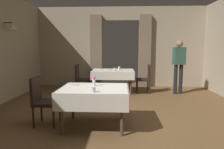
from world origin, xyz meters
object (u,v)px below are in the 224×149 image
(chair_far_right, at_px, (145,77))
(glass_far_a, at_px, (115,69))
(plate_far_b, at_px, (109,70))
(plate_far_c, at_px, (100,69))
(flower_vase_mid, at_px, (94,81))
(plate_mid_c, at_px, (74,85))
(glass_mid_b, at_px, (93,90))
(glass_far_d, at_px, (119,68))
(chair_mid_left, at_px, (42,99))
(dining_table_far, at_px, (113,73))
(person_waiter_by_doorway, at_px, (179,62))
(chair_far_left, at_px, (81,77))
(dining_table_mid, at_px, (95,93))

(chair_far_right, xyz_separation_m, glass_far_a, (-1.01, -0.28, 0.28))
(plate_far_b, relative_size, plate_far_c, 0.86)
(flower_vase_mid, distance_m, plate_mid_c, 0.43)
(glass_mid_b, distance_m, glass_far_d, 3.33)
(flower_vase_mid, relative_size, plate_mid_c, 0.83)
(chair_mid_left, relative_size, plate_far_b, 5.07)
(dining_table_far, height_order, glass_far_a, glass_far_a)
(chair_mid_left, xyz_separation_m, glass_far_d, (1.44, 2.88, 0.29))
(plate_mid_c, height_order, plate_far_c, same)
(flower_vase_mid, distance_m, plate_far_b, 2.82)
(glass_mid_b, distance_m, person_waiter_by_doorway, 3.96)
(glass_mid_b, xyz_separation_m, person_waiter_by_doorway, (2.30, 3.21, 0.23))
(glass_mid_b, bearing_deg, plate_far_b, 89.06)
(chair_far_left, height_order, chair_far_right, same)
(glass_mid_b, distance_m, plate_far_c, 3.56)
(flower_vase_mid, xyz_separation_m, glass_mid_b, (0.06, -0.56, -0.06))
(chair_far_left, xyz_separation_m, plate_far_b, (0.93, 0.13, 0.24))
(plate_far_c, bearing_deg, flower_vase_mid, -86.19)
(chair_mid_left, bearing_deg, flower_vase_mid, 7.70)
(chair_far_right, height_order, plate_mid_c, chair_far_right)
(dining_table_mid, xyz_separation_m, chair_mid_left, (-1.02, 0.04, -0.14))
(dining_table_mid, height_order, plate_mid_c, plate_mid_c)
(dining_table_far, relative_size, plate_far_b, 7.49)
(glass_mid_b, relative_size, plate_far_b, 0.47)
(chair_mid_left, distance_m, person_waiter_by_doorway, 4.39)
(chair_far_right, height_order, person_waiter_by_doorway, person_waiter_by_doorway)
(chair_far_left, relative_size, plate_mid_c, 4.04)
(chair_mid_left, xyz_separation_m, person_waiter_by_doorway, (3.35, 2.79, 0.51))
(glass_far_a, height_order, person_waiter_by_doorway, person_waiter_by_doorway)
(chair_mid_left, xyz_separation_m, chair_far_left, (0.18, 2.83, 0.00))
(chair_far_right, bearing_deg, plate_far_b, 178.63)
(chair_mid_left, height_order, glass_far_d, chair_mid_left)
(dining_table_far, distance_m, plate_far_b, 0.19)
(dining_table_mid, bearing_deg, glass_mid_b, -85.26)
(chair_far_left, distance_m, glass_far_a, 1.18)
(flower_vase_mid, height_order, plate_far_c, flower_vase_mid)
(person_waiter_by_doorway, bearing_deg, glass_far_d, 177.12)
(chair_far_right, relative_size, glass_far_d, 7.76)
(dining_table_mid, relative_size, chair_far_left, 1.36)
(glass_far_d, bearing_deg, chair_far_right, 2.60)
(flower_vase_mid, bearing_deg, plate_far_c, 93.81)
(flower_vase_mid, relative_size, glass_mid_b, 2.21)
(chair_far_left, bearing_deg, glass_mid_b, -74.97)
(plate_mid_c, height_order, glass_far_d, glass_far_d)
(dining_table_mid, xyz_separation_m, plate_far_c, (-0.23, 3.16, 0.10))
(plate_far_c, relative_size, glass_far_d, 1.77)
(plate_far_c, bearing_deg, glass_mid_b, -85.76)
(plate_far_b, height_order, plate_far_c, same)
(glass_far_a, relative_size, glass_far_d, 0.81)
(plate_mid_c, height_order, plate_far_b, same)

